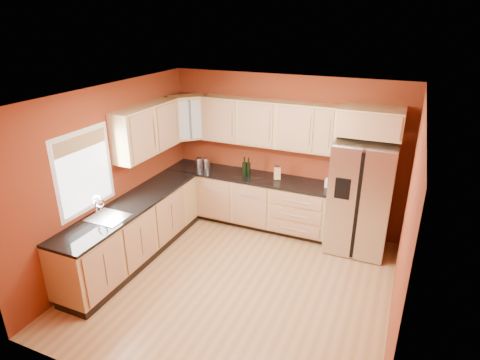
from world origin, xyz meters
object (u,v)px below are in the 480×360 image
object	(u,v)px
refrigerator	(360,197)
canister_left	(207,163)
wine_bottle_a	(248,167)
knife_block	(277,173)
soap_dispenser	(326,182)

from	to	relation	value
refrigerator	canister_left	bearing A→B (deg)	177.92
canister_left	refrigerator	bearing A→B (deg)	-2.08
refrigerator	wine_bottle_a	distance (m)	1.88
wine_bottle_a	knife_block	distance (m)	0.50
refrigerator	canister_left	world-z (taller)	refrigerator
canister_left	soap_dispenser	size ratio (longest dim) A/B	1.12
knife_block	soap_dispenser	bearing A→B (deg)	-25.27
canister_left	knife_block	distance (m)	1.32
soap_dispenser	refrigerator	bearing A→B (deg)	-8.67
refrigerator	soap_dispenser	xyz separation A→B (m)	(-0.55, 0.08, 0.11)
knife_block	wine_bottle_a	bearing A→B (deg)	162.37
refrigerator	canister_left	distance (m)	2.70
wine_bottle_a	soap_dispenser	bearing A→B (deg)	1.84
wine_bottle_a	knife_block	world-z (taller)	wine_bottle_a
canister_left	knife_block	world-z (taller)	knife_block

